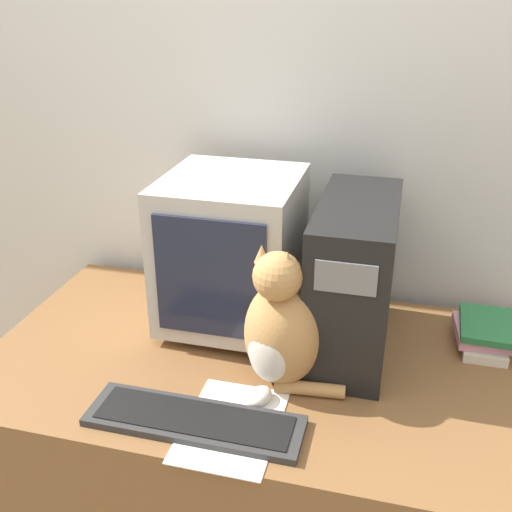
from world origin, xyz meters
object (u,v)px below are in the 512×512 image
at_px(keyboard, 194,421).
at_px(book_stack, 485,333).
at_px(pen, 137,393).
at_px(crt_monitor, 232,251).
at_px(computer_tower, 354,277).
at_px(cat, 282,329).

xyz_separation_m(keyboard, book_stack, (0.66, 0.50, 0.03)).
bearing_deg(pen, crt_monitor, 72.00).
bearing_deg(book_stack, keyboard, -142.74).
height_order(computer_tower, keyboard, computer_tower).
distance_m(keyboard, pen, 0.18).
xyz_separation_m(computer_tower, book_stack, (0.36, 0.08, -0.17)).
bearing_deg(keyboard, cat, 52.97).
relative_size(computer_tower, cat, 1.26).
height_order(computer_tower, book_stack, computer_tower).
bearing_deg(keyboard, crt_monitor, 95.60).
distance_m(crt_monitor, computer_tower, 0.35).
distance_m(crt_monitor, cat, 0.33).
xyz_separation_m(computer_tower, cat, (-0.14, -0.21, -0.05)).
height_order(cat, book_stack, cat).
relative_size(crt_monitor, cat, 1.18).
bearing_deg(computer_tower, crt_monitor, 173.80).
relative_size(computer_tower, keyboard, 0.94).
height_order(crt_monitor, book_stack, crt_monitor).
height_order(keyboard, cat, cat).
height_order(computer_tower, pen, computer_tower).
bearing_deg(crt_monitor, keyboard, -84.40).
xyz_separation_m(cat, pen, (-0.32, -0.14, -0.15)).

